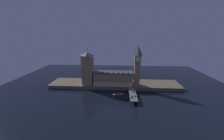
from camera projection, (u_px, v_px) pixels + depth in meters
ground_plane at (114, 95)px, 202.34m from camera, size 400.00×400.00×0.00m
embankment at (115, 84)px, 239.30m from camera, size 220.00×42.00×5.62m
parliament_hall at (113, 78)px, 227.79m from camera, size 63.39×20.49×26.22m
clock_tower at (137, 65)px, 214.81m from camera, size 10.59×10.70×66.87m
victoria_tower at (88, 68)px, 225.63m from camera, size 17.30×17.30×59.73m
bridge at (133, 95)px, 194.87m from camera, size 10.04×46.00×5.56m
car_northbound_lead at (131, 91)px, 200.48m from camera, size 2.02×4.58×1.48m
car_northbound_trail at (132, 97)px, 182.19m from camera, size 1.91×4.69×1.35m
car_southbound_lead at (135, 96)px, 185.64m from camera, size 1.90×4.13×1.30m
car_southbound_trail at (134, 92)px, 199.32m from camera, size 1.84×4.32×1.32m
pedestrian_near_rail at (130, 98)px, 179.71m from camera, size 0.38×0.38×1.65m
pedestrian_mid_walk at (136, 92)px, 196.07m from camera, size 0.38×0.38×1.70m
street_lamp_near at (130, 95)px, 179.60m from camera, size 1.34×0.60×6.16m
street_lamp_mid at (136, 91)px, 193.13m from camera, size 1.34×0.60×7.02m
boat_upstream at (118, 94)px, 202.58m from camera, size 17.17×7.25×3.43m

